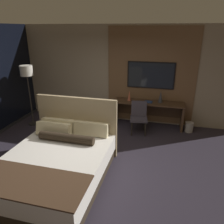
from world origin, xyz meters
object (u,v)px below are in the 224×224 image
Objects in this scene: desk at (148,109)px; waste_bin at (189,127)px; vase_tall at (161,96)px; vase_short at (129,96)px; tv at (151,75)px; desk_chair at (139,115)px; floor_lamp at (27,76)px; book at (148,102)px; bed at (57,163)px.

desk is 1.22m from waste_bin.
vase_tall reaches higher than vase_short.
tv is 1.20m from desk_chair.
vase_tall reaches higher than desk.
floor_lamp reaches higher than book.
desk_chair is at bearing -52.12° from vase_short.
floor_lamp is at bearing -167.94° from vase_tall.
vase_tall is at bearing 169.10° from waste_bin.
book is (3.30, 0.70, -0.71)m from floor_lamp.
bed is 3.74m from waste_bin.
vase_short reaches higher than desk.
floor_lamp is (-3.10, -0.26, 0.95)m from desk_chair.
bed is 3.41m from vase_tall.
vase_tall reaches higher than waste_bin.
floor_lamp reaches higher than vase_tall.
vase_short reaches higher than book.
vase_tall is 0.37m from book.
floor_lamp is (-3.30, -0.97, 0.01)m from tv.
tv is 1.53× the size of desk_chair.
tv is at bearing 89.91° from book.
desk is at bearing 13.03° from floor_lamp.
tv is at bearing 65.18° from desk_chair.
floor_lamp is 5.73× the size of vase_short.
bed is at bearing -120.93° from vase_tall.
waste_bin is at bearing -4.27° from book.
vase_tall is 0.87m from vase_short.
bed is at bearing -116.05° from desk.
vase_short is at bearing -175.72° from vase_tall.
tv is at bearing 149.12° from vase_tall.
bed is 1.31× the size of floor_lamp.
desk is 6.51× the size of vase_short.
waste_bin is (2.56, 2.72, -0.19)m from bed.
waste_bin is at bearing 5.41° from desk_chair.
desk is 3.52m from floor_lamp.
desk is 7.05× the size of waste_bin.
floor_lamp is 2.90m from vase_short.
floor_lamp is at bearing 132.02° from bed.
desk_chair is at bearing 62.98° from bed.
tv is 5.71× the size of book.
floor_lamp is at bearing -166.97° from desk.
desk is 0.67m from vase_short.
bed is 3.16m from book.
tv is (0.00, 0.20, 0.94)m from desk.
desk is 0.51m from vase_tall.
tv is 0.83m from vase_short.
desk_chair is (1.21, 2.36, 0.18)m from bed.
tv is at bearing 25.22° from vase_short.
desk is (1.40, 2.87, 0.18)m from bed.
floor_lamp reaches higher than vase_short.
desk_chair is 0.50× the size of floor_lamp.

